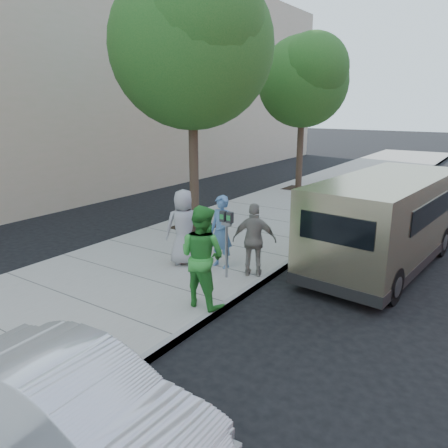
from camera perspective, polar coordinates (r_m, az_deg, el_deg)
The scene contains 12 objects.
ground at distance 10.46m, azimuth -1.80°, elevation -6.04°, with size 120.00×120.00×0.00m, color black.
sidewalk at distance 11.01m, azimuth -6.06°, elevation -4.58°, with size 5.00×60.00×0.15m, color gray.
curb_face at distance 9.72m, azimuth 5.17°, elevation -7.34°, with size 0.12×60.00×0.16m, color gray.
tree_near at distance 13.11m, azimuth -4.09°, elevation 22.94°, with size 4.62×4.60×7.53m.
tree_far at distance 19.61m, azimuth 10.44°, elevation 18.30°, with size 3.92×3.80×6.49m.
parking_meter at distance 9.30m, azimuth 0.32°, elevation -0.81°, with size 0.31×0.12×1.48m.
van at distance 11.08m, azimuth 20.43°, elevation 0.53°, with size 2.48×6.06×2.19m.
sedan at distance 5.52m, azimuth -18.72°, elevation -21.51°, with size 1.24×3.55×1.17m, color silver.
person_officer at distance 10.00m, azimuth -0.31°, elevation -1.02°, with size 0.62×0.40×1.69m, color teal.
person_green_shirt at distance 8.08m, azimuth -2.86°, elevation -4.22°, with size 0.93×0.73×1.92m, color green.
person_gray_shirt at distance 10.22m, azimuth -5.25°, elevation -0.43°, with size 0.87×0.57×1.79m, color #959597.
person_striped_polo at distance 9.51m, azimuth 3.99°, elevation -2.10°, with size 0.96×0.40×1.64m, color gray.
Camera 1 is at (5.69, -7.89, 3.83)m, focal length 35.00 mm.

